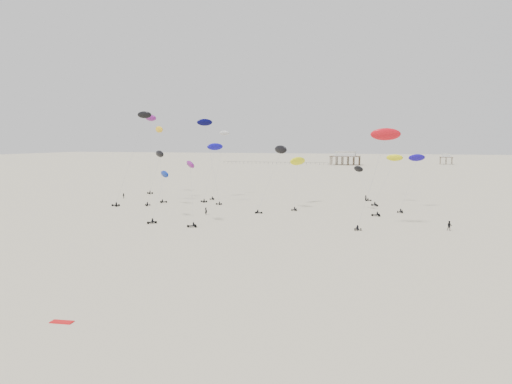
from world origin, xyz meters
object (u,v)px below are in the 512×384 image
(pavilion_small, at_px, (446,160))
(spectator_0, at_px, (206,215))
(rig_8, at_px, (207,136))
(pavilion_main, at_px, (345,159))
(rig_0, at_px, (389,170))

(pavilion_small, bearing_deg, spectator_0, -105.03)
(rig_8, xyz_separation_m, spectator_0, (7.79, -20.60, -18.87))
(rig_8, distance_m, spectator_0, 29.00)
(pavilion_main, bearing_deg, rig_0, -80.69)
(pavilion_main, distance_m, spectator_0, 251.20)
(rig_0, xyz_separation_m, spectator_0, (-40.89, -35.14, -9.35))
(pavilion_main, relative_size, rig_8, 0.89)
(pavilion_main, bearing_deg, spectator_0, -91.25)
(rig_8, bearing_deg, pavilion_small, -8.64)
(spectator_0, bearing_deg, rig_0, -114.37)
(pavilion_small, xyz_separation_m, spectator_0, (-75.50, -281.10, -3.49))
(pavilion_small, distance_m, rig_0, 248.45)
(rig_8, relative_size, spectator_0, 11.17)
(pavilion_small, height_order, spectator_0, pavilion_small)
(pavilion_small, xyz_separation_m, rig_8, (-83.29, -260.50, 15.38))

